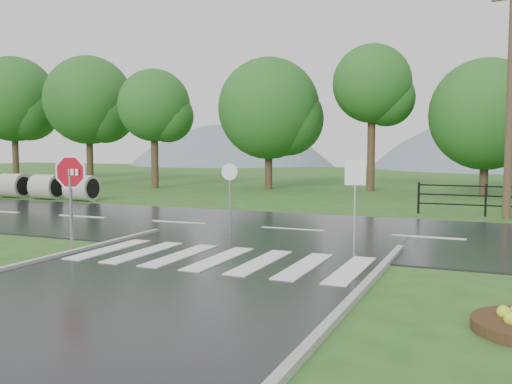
% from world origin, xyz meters
% --- Properties ---
extents(ground, '(120.00, 120.00, 0.00)m').
position_xyz_m(ground, '(0.00, 0.00, 0.00)').
color(ground, '#2A5A1E').
rests_on(ground, ground).
extents(main_road, '(90.00, 8.00, 0.04)m').
position_xyz_m(main_road, '(0.00, 10.00, 0.00)').
color(main_road, black).
rests_on(main_road, ground).
extents(crosswalk, '(6.50, 2.80, 0.02)m').
position_xyz_m(crosswalk, '(0.00, 5.00, 0.06)').
color(crosswalk, silver).
rests_on(crosswalk, ground).
extents(hills, '(102.00, 48.00, 48.00)m').
position_xyz_m(hills, '(3.49, 65.00, -15.54)').
color(hills, slate).
rests_on(hills, ground).
extents(treeline, '(83.20, 5.20, 10.00)m').
position_xyz_m(treeline, '(1.00, 24.00, 0.00)').
color(treeline, '#1D561A').
rests_on(treeline, ground).
extents(culvert_pipes, '(7.60, 1.20, 1.20)m').
position_xyz_m(culvert_pipes, '(-15.31, 15.00, 0.60)').
color(culvert_pipes, '#9E9B93').
rests_on(culvert_pipes, ground).
extents(stop_sign, '(1.11, 0.19, 2.52)m').
position_xyz_m(stop_sign, '(-3.71, 4.49, 1.77)').
color(stop_sign, '#939399').
rests_on(stop_sign, ground).
extents(reg_sign_small, '(0.49, 0.11, 2.25)m').
position_xyz_m(reg_sign_small, '(2.55, 7.24, 1.58)').
color(reg_sign_small, '#939399').
rests_on(reg_sign_small, ground).
extents(reg_sign_round, '(0.48, 0.09, 2.07)m').
position_xyz_m(reg_sign_round, '(-1.42, 8.54, 1.33)').
color(reg_sign_round, '#939399').
rests_on(reg_sign_round, ground).
extents(utility_pole_east, '(1.45, 0.48, 8.29)m').
position_xyz_m(utility_pole_east, '(6.07, 15.50, 4.21)').
color(utility_pole_east, '#473523').
rests_on(utility_pole_east, ground).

